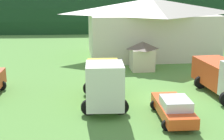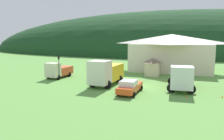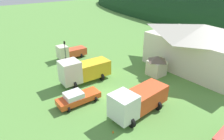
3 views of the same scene
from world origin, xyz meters
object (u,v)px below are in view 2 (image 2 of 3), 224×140
(heavy_rig_white, at_px, (181,76))
(traffic_cone_near_pickup, at_px, (187,97))
(traffic_cone_mid_row, at_px, (222,98))
(service_pickup_orange, at_px, (130,87))
(heavy_rig_striped, at_px, (106,72))
(traffic_light_west, at_px, (59,65))
(play_shed_cream, at_px, (152,67))
(depot_building, at_px, (171,52))
(light_truck_cream, at_px, (58,70))

(heavy_rig_white, bearing_deg, traffic_cone_near_pickup, 7.91)
(traffic_cone_mid_row, bearing_deg, service_pickup_orange, -172.69)
(heavy_rig_striped, relative_size, service_pickup_orange, 1.39)
(traffic_light_west, distance_m, traffic_cone_near_pickup, 19.92)
(play_shed_cream, distance_m, traffic_cone_mid_row, 15.47)
(play_shed_cream, bearing_deg, heavy_rig_white, -61.19)
(depot_building, relative_size, play_shed_cream, 5.35)
(heavy_rig_striped, relative_size, traffic_light_west, 1.95)
(traffic_cone_mid_row, bearing_deg, traffic_light_west, 171.29)
(traffic_light_west, relative_size, traffic_cone_mid_row, 6.68)
(service_pickup_orange, bearing_deg, heavy_rig_striped, -125.92)
(play_shed_cream, bearing_deg, traffic_light_west, -147.45)
(depot_building, xyz_separation_m, traffic_light_west, (-15.93, -15.81, -1.41))
(service_pickup_orange, bearing_deg, light_truck_cream, -112.19)
(light_truck_cream, bearing_deg, heavy_rig_striped, 75.99)
(depot_building, height_order, traffic_cone_near_pickup, depot_building)
(light_truck_cream, bearing_deg, traffic_cone_mid_row, 81.13)
(heavy_rig_striped, xyz_separation_m, traffic_light_west, (-8.38, 1.46, 0.49))
(service_pickup_orange, bearing_deg, play_shed_cream, 179.14)
(heavy_rig_striped, xyz_separation_m, service_pickup_orange, (4.33, -3.37, -1.02))
(service_pickup_orange, distance_m, traffic_light_west, 13.67)
(service_pickup_orange, xyz_separation_m, traffic_cone_mid_row, (10.24, 1.31, -0.83))
(traffic_light_west, height_order, traffic_cone_mid_row, traffic_light_west)
(heavy_rig_white, height_order, traffic_cone_mid_row, heavy_rig_white)
(traffic_cone_near_pickup, bearing_deg, depot_building, 99.18)
(play_shed_cream, xyz_separation_m, traffic_cone_mid_row, (9.57, -12.06, -1.59))
(heavy_rig_striped, xyz_separation_m, traffic_cone_mid_row, (14.57, -2.06, -1.85))
(traffic_cone_mid_row, bearing_deg, light_truck_cream, 168.52)
(service_pickup_orange, distance_m, traffic_cone_mid_row, 10.36)
(service_pickup_orange, bearing_deg, heavy_rig_white, 128.40)
(service_pickup_orange, height_order, traffic_cone_mid_row, service_pickup_orange)
(traffic_cone_near_pickup, bearing_deg, play_shed_cream, 113.94)
(heavy_rig_striped, bearing_deg, traffic_cone_mid_row, 85.56)
(depot_building, bearing_deg, traffic_cone_mid_row, -70.04)
(traffic_light_west, bearing_deg, heavy_rig_striped, -9.87)
(traffic_light_west, bearing_deg, play_shed_cream, 32.55)
(traffic_cone_near_pickup, relative_size, traffic_cone_mid_row, 1.14)
(traffic_light_west, bearing_deg, light_truck_cream, 127.71)
(service_pickup_orange, height_order, traffic_light_west, traffic_light_west)
(depot_building, bearing_deg, service_pickup_orange, -98.87)
(heavy_rig_striped, distance_m, traffic_cone_near_pickup, 11.46)
(depot_building, distance_m, light_truck_cream, 22.43)
(heavy_rig_white, bearing_deg, light_truck_cream, -99.31)
(service_pickup_orange, bearing_deg, traffic_light_west, -108.79)
(heavy_rig_white, bearing_deg, heavy_rig_striped, -88.75)
(heavy_rig_striped, bearing_deg, light_truck_cream, -103.02)
(service_pickup_orange, relative_size, traffic_cone_mid_row, 9.37)
(depot_building, relative_size, heavy_rig_white, 2.22)
(depot_building, xyz_separation_m, traffic_cone_near_pickup, (3.30, -20.44, -3.75))
(light_truck_cream, relative_size, service_pickup_orange, 1.01)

